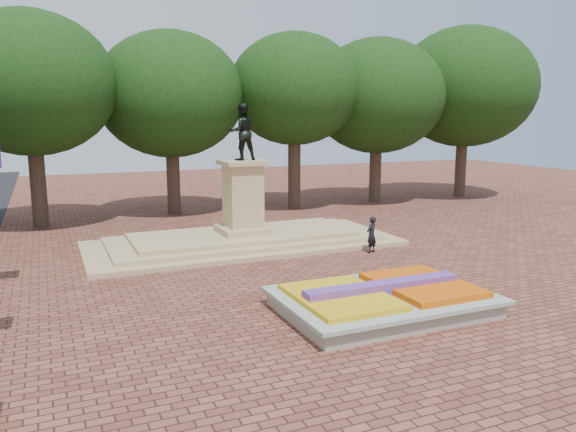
{
  "coord_description": "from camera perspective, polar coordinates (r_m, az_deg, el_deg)",
  "views": [
    {
      "loc": [
        -8.17,
        -15.8,
        5.86
      ],
      "look_at": [
        0.01,
        2.94,
        2.2
      ],
      "focal_mm": 35.0,
      "sensor_mm": 36.0,
      "label": 1
    }
  ],
  "objects": [
    {
      "name": "ground",
      "position": [
        18.72,
        3.6,
        -8.11
      ],
      "size": [
        90.0,
        90.0,
        0.0
      ],
      "primitive_type": "plane",
      "color": "brown",
      "rests_on": "ground"
    },
    {
      "name": "flower_bed",
      "position": [
        17.46,
        9.68,
        -8.3
      ],
      "size": [
        6.3,
        4.3,
        0.91
      ],
      "color": "gray",
      "rests_on": "ground"
    },
    {
      "name": "monument",
      "position": [
        25.65,
        -4.56,
        -1.07
      ],
      "size": [
        14.0,
        6.0,
        6.4
      ],
      "color": "tan",
      "rests_on": "ground"
    },
    {
      "name": "pedestrian",
      "position": [
        24.53,
        8.48,
        -1.89
      ],
      "size": [
        0.69,
        0.6,
        1.58
      ],
      "primitive_type": "imported",
      "rotation": [
        0.0,
        0.0,
        3.61
      ],
      "color": "black",
      "rests_on": "ground"
    },
    {
      "name": "tree_row_back",
      "position": [
        35.4,
        -6.46,
        11.4
      ],
      "size": [
        44.8,
        8.8,
        10.43
      ],
      "color": "#35271D",
      "rests_on": "ground"
    }
  ]
}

